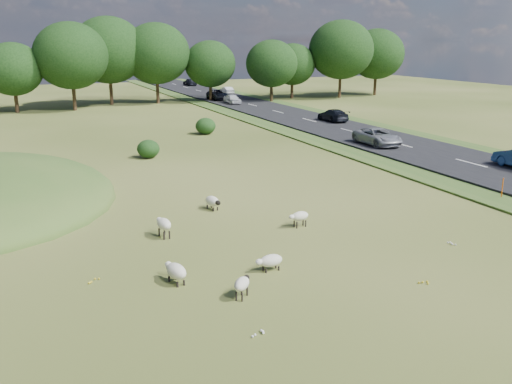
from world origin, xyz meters
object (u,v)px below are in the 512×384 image
Objects in this scene: sheep_4 at (213,201)px; car_3 at (377,137)px; car_4 at (190,82)px; car_1 at (227,91)px; marker_post at (502,189)px; sheep_5 at (270,261)px; sheep_0 at (176,271)px; sheep_1 at (242,284)px; sheep_2 at (300,216)px; car_7 at (232,99)px; sheep_3 at (164,224)px; car_0 at (333,115)px; car_5 at (218,95)px.

sheep_4 is 0.27× the size of car_3.
car_4 reaches higher than sheep_4.
car_3 is (-3.80, -46.58, 0.06)m from car_1.
marker_post is 16.62m from sheep_5.
sheep_5 is 89.94m from car_4.
sheep_0 is 1.39× the size of sheep_1.
sheep_5 is (-3.45, -4.29, -0.12)m from sheep_2.
marker_post is 0.25× the size of car_3.
car_7 is at bearing 73.35° from car_1.
marker_post is 49.80m from car_7.
car_3 is at bearing -141.67° from sheep_2.
car_4 reaches higher than marker_post.
sheep_3 is 6.06m from sheep_5.
car_1 reaches higher than sheep_3.
car_1 is 13.27m from car_7.
car_4 reaches higher than sheep_2.
sheep_1 is at bearing 70.45° from car_1.
marker_post is 1.23× the size of sheep_1.
marker_post reaches higher than sheep_0.
car_0 is (25.30, 28.51, 0.26)m from sheep_3.
car_5 is (-3.80, 25.90, 0.07)m from car_0.
sheep_2 is at bearing -107.03° from car_7.
car_7 is at bearing -35.76° from sheep_0.
car_1 reaches higher than sheep_1.
car_5 is at bearing 23.88° from sheep_1.
car_5 is (18.11, 51.16, 0.50)m from sheep_4.
car_4 reaches higher than sheep_5.
sheep_1 is at bearing 55.67° from car_0.
car_1 is (24.35, 68.55, 0.34)m from sheep_1.
car_0 reaches higher than sheep_0.
sheep_2 reaches higher than sheep_4.
car_3 is at bearing -0.74° from sheep_1.
sheep_2 is at bearing 77.04° from car_4.
marker_post reaches higher than sheep_4.
sheep_3 is at bearing -113.82° from car_7.
marker_post is 18.92m from sheep_1.
car_5 is (22.32, 59.48, 0.48)m from sheep_0.
sheep_5 is 0.31× the size of car_1.
sheep_4 is at bearing 29.16° from sheep_1.
car_1 is at bearing -114.82° from sheep_2.
car_0 reaches higher than car_4.
sheep_1 is 0.77× the size of sheep_3.
marker_post is 0.89× the size of sheep_0.
sheep_2 is 65.32m from car_1.
marker_post is 30.24m from car_0.
sheep_2 is at bearing 1.23° from sheep_1.
sheep_4 is (-2.87, 4.31, -0.08)m from sheep_2.
car_4 is at bearing -108.02° from sheep_5.
marker_post is at bearing 172.29° from sheep_2.
sheep_3 is 0.26× the size of car_3.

